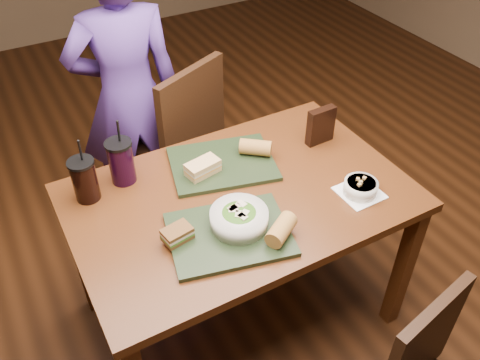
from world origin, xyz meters
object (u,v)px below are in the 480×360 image
object	(u,v)px
salad_bowl	(239,218)
chip_bag	(321,126)
tray_near	(229,234)
baguette_near	(281,230)
sandwich_near	(177,234)
sandwich_far	(203,168)
dining_table	(240,211)
tray_far	(222,164)
cup_berry	(121,161)
diner	(128,97)
baguette_far	(256,147)
soup_bowl	(361,187)
chair_far	(186,139)
cup_cola	(85,180)

from	to	relation	value
salad_bowl	chip_bag	bearing A→B (deg)	27.71
tray_near	baguette_near	world-z (taller)	baguette_near
sandwich_near	sandwich_far	bearing A→B (deg)	50.42
dining_table	tray_far	size ratio (longest dim) A/B	3.10
dining_table	cup_berry	distance (m)	0.50
diner	dining_table	bearing A→B (deg)	105.09
salad_bowl	baguette_far	size ratio (longest dim) A/B	1.58
baguette_far	chip_bag	distance (m)	0.31
tray_far	soup_bowl	size ratio (longest dim) A/B	2.61
sandwich_far	cup_berry	world-z (taller)	cup_berry
diner	baguette_near	xyz separation A→B (m)	(0.14, -1.17, 0.04)
chair_far	baguette_near	xyz separation A→B (m)	(-0.07, -0.98, 0.25)
tray_near	soup_bowl	size ratio (longest dim) A/B	2.61
tray_far	baguette_near	size ratio (longest dim) A/B	3.20
soup_bowl	baguette_far	world-z (taller)	baguette_far
chair_far	diner	distance (m)	0.35
chair_far	sandwich_near	size ratio (longest dim) A/B	9.01
salad_bowl	cup_berry	world-z (taller)	cup_berry
soup_bowl	sandwich_far	size ratio (longest dim) A/B	1.09
cup_cola	tray_near	bearing A→B (deg)	-49.75
salad_bowl	soup_bowl	bearing A→B (deg)	-6.88
sandwich_near	sandwich_far	distance (m)	0.37
soup_bowl	cup_cola	xyz separation A→B (m)	(-0.93, 0.49, 0.06)
diner	tray_far	xyz separation A→B (m)	(0.16, -0.70, -0.00)
sandwich_near	tray_near	bearing A→B (deg)	-19.40
chair_far	sandwich_far	size ratio (longest dim) A/B	6.74
tray_far	baguette_far	bearing A→B (deg)	-6.57
chair_far	tray_near	distance (m)	0.93
diner	baguette_near	distance (m)	1.18
cup_cola	chair_far	bearing A→B (deg)	36.35
soup_bowl	cup_berry	distance (m)	0.93
soup_bowl	sandwich_far	distance (m)	0.62
dining_table	chair_far	world-z (taller)	chair_far
chair_far	tray_near	size ratio (longest dim) A/B	2.36
baguette_near	sandwich_near	bearing A→B (deg)	152.86
dining_table	baguette_near	bearing A→B (deg)	-88.80
dining_table	cup_berry	world-z (taller)	cup_berry
baguette_near	chip_bag	distance (m)	0.63
salad_bowl	sandwich_near	distance (m)	0.22
tray_far	salad_bowl	distance (m)	0.37
diner	baguette_far	world-z (taller)	diner
diner	cup_berry	bearing A→B (deg)	75.55
baguette_near	cup_berry	world-z (taller)	cup_berry
dining_table	baguette_far	xyz separation A→B (m)	(0.17, 0.17, 0.14)
sandwich_near	cup_berry	xyz separation A→B (m)	(-0.05, 0.42, 0.05)
chair_far	cup_cola	size ratio (longest dim) A/B	3.67
dining_table	sandwich_near	distance (m)	0.36
soup_bowl	tray_far	bearing A→B (deg)	133.03
sandwich_far	cup_cola	distance (m)	0.45
sandwich_far	diner	bearing A→B (deg)	94.69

